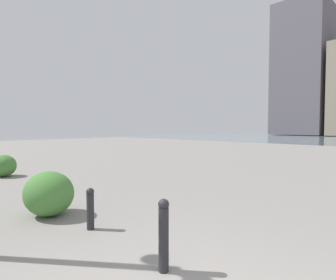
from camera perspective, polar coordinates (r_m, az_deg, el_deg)
name	(u,v)px	position (r m, az deg, el deg)	size (l,w,h in m)	color
building_annex	(305,71)	(72.48, 26.55, 12.69)	(10.63, 14.54, 31.26)	#5B5660
bollard_near	(164,234)	(3.36, -0.92, -18.88)	(0.13, 0.13, 0.86)	#232328
bollard_mid	(90,208)	(4.81, -15.82, -13.36)	(0.13, 0.13, 0.69)	#232328
shrub_low	(4,166)	(10.89, -30.95, -4.59)	(0.87, 0.79, 0.74)	#477F38
shrub_round	(49,194)	(5.76, -23.48, -10.15)	(0.99, 0.89, 0.84)	#477F38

